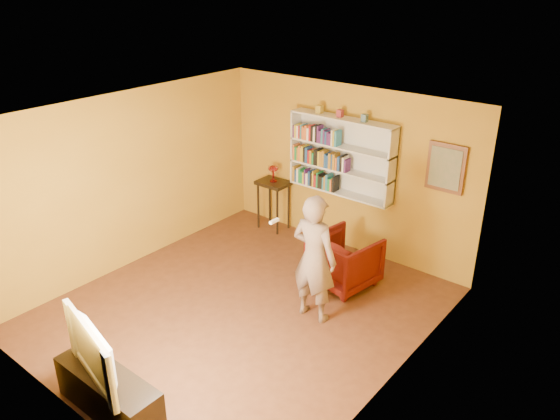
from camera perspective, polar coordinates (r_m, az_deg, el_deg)
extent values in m
cube|color=#4F2B19|center=(7.68, -3.99, -10.68)|extent=(5.30, 5.80, 0.12)
cube|color=#AC7D1F|center=(8.82, 6.94, 4.33)|extent=(5.30, 0.04, 2.70)
cube|color=#AC7D1F|center=(5.66, -22.24, -9.57)|extent=(5.30, 0.04, 2.70)
cube|color=#AC7D1F|center=(8.57, -15.50, 3.01)|extent=(0.04, 5.80, 2.70)
cube|color=#AC7D1F|center=(5.82, 12.38, -7.14)|extent=(0.04, 5.80, 2.70)
cube|color=white|center=(6.50, -4.70, 9.94)|extent=(5.30, 5.80, 0.06)
cube|color=silver|center=(8.71, 6.87, 5.81)|extent=(1.80, 0.03, 1.20)
cube|color=silver|center=(9.08, 1.70, 6.76)|extent=(0.03, 0.28, 1.20)
cube|color=silver|center=(8.19, 11.60, 4.28)|extent=(0.03, 0.28, 1.20)
cube|color=silver|center=(8.81, 6.23, 1.91)|extent=(1.80, 0.28, 0.03)
cube|color=silver|center=(8.68, 6.34, 4.23)|extent=(1.80, 0.28, 0.03)
cube|color=silver|center=(8.55, 6.45, 6.62)|extent=(1.80, 0.28, 0.03)
cube|color=silver|center=(8.43, 6.59, 9.47)|extent=(1.80, 0.28, 0.03)
cube|color=#A0701D|center=(9.18, 1.75, 3.92)|extent=(0.04, 0.19, 0.26)
cube|color=navy|center=(9.16, 1.91, 3.71)|extent=(0.03, 0.16, 0.21)
cube|color=white|center=(9.13, 2.13, 3.77)|extent=(0.03, 0.18, 0.24)
cube|color=#1B7D41|center=(9.10, 2.29, 3.67)|extent=(0.04, 0.16, 0.24)
cube|color=#1B7D41|center=(9.08, 2.50, 3.53)|extent=(0.04, 0.15, 0.21)
cube|color=gold|center=(9.08, 2.76, 3.46)|extent=(0.03, 0.19, 0.19)
cube|color=#4C2062|center=(9.04, 2.85, 3.56)|extent=(0.03, 0.15, 0.25)
cube|color=white|center=(9.04, 3.10, 3.35)|extent=(0.04, 0.18, 0.19)
cube|color=navy|center=(9.00, 3.30, 3.42)|extent=(0.03, 0.16, 0.25)
cube|color=black|center=(8.98, 3.50, 3.29)|extent=(0.04, 0.16, 0.22)
cube|color=gold|center=(8.95, 3.71, 3.37)|extent=(0.03, 0.16, 0.26)
cube|color=#A2191F|center=(8.94, 3.91, 3.14)|extent=(0.04, 0.16, 0.21)
cube|color=#1B7D41|center=(8.91, 4.17, 3.23)|extent=(0.03, 0.18, 0.25)
cube|color=black|center=(8.90, 4.32, 3.11)|extent=(0.03, 0.17, 0.23)
cube|color=black|center=(8.88, 4.57, 2.99)|extent=(0.04, 0.18, 0.21)
cube|color=teal|center=(8.86, 4.78, 2.90)|extent=(0.03, 0.17, 0.20)
cube|color=#A0701D|center=(8.83, 4.90, 2.92)|extent=(0.03, 0.15, 0.23)
cube|color=teal|center=(8.82, 5.16, 2.97)|extent=(0.04, 0.18, 0.26)
cube|color=#1B7D41|center=(8.80, 5.39, 2.73)|extent=(0.04, 0.18, 0.20)
cube|color=#CC6228|center=(8.77, 5.53, 2.64)|extent=(0.03, 0.14, 0.20)
cube|color=black|center=(8.75, 5.83, 2.76)|extent=(0.04, 0.18, 0.25)
cube|color=#CC6228|center=(9.05, 1.71, 6.16)|extent=(0.03, 0.16, 0.26)
cube|color=#1B7D41|center=(9.04, 1.98, 6.02)|extent=(0.04, 0.19, 0.22)
cube|color=#A0701D|center=(9.02, 2.17, 5.96)|extent=(0.03, 0.18, 0.22)
cube|color=#CC6228|center=(8.98, 2.28, 6.01)|extent=(0.03, 0.16, 0.26)
cube|color=gold|center=(8.98, 2.49, 5.93)|extent=(0.02, 0.19, 0.23)
cube|color=gold|center=(8.95, 2.63, 5.97)|extent=(0.03, 0.18, 0.26)
cube|color=black|center=(8.93, 2.81, 5.85)|extent=(0.04, 0.16, 0.24)
cube|color=navy|center=(8.90, 3.01, 5.83)|extent=(0.04, 0.15, 0.26)
cube|color=#A2191F|center=(8.88, 3.24, 5.66)|extent=(0.03, 0.15, 0.22)
cube|color=#A0701D|center=(8.87, 3.51, 5.63)|extent=(0.04, 0.18, 0.22)
cube|color=#1B7D41|center=(8.84, 3.67, 5.46)|extent=(0.03, 0.15, 0.19)
cube|color=black|center=(8.81, 3.90, 5.61)|extent=(0.03, 0.16, 0.25)
cube|color=black|center=(8.80, 4.14, 5.60)|extent=(0.03, 0.18, 0.26)
cube|color=gold|center=(8.78, 4.34, 5.49)|extent=(0.03, 0.18, 0.24)
cube|color=#A0701D|center=(8.74, 4.49, 5.41)|extent=(0.04, 0.14, 0.25)
cube|color=#A0701D|center=(8.72, 4.73, 5.41)|extent=(0.04, 0.14, 0.27)
cube|color=navy|center=(8.70, 4.98, 5.23)|extent=(0.04, 0.15, 0.22)
cube|color=navy|center=(8.69, 5.22, 5.12)|extent=(0.04, 0.16, 0.21)
cube|color=#A0701D|center=(8.66, 5.44, 5.20)|extent=(0.04, 0.15, 0.25)
cube|color=navy|center=(8.64, 5.67, 5.12)|extent=(0.02, 0.16, 0.24)
cube|color=#A0701D|center=(8.62, 5.89, 5.11)|extent=(0.04, 0.16, 0.25)
cube|color=#CC6228|center=(8.60, 6.10, 4.87)|extent=(0.03, 0.15, 0.20)
cube|color=navy|center=(8.58, 6.37, 4.90)|extent=(0.04, 0.16, 0.23)
cube|color=black|center=(8.56, 6.65, 4.92)|extent=(0.03, 0.18, 0.25)
cube|color=white|center=(8.54, 6.84, 4.80)|extent=(0.03, 0.16, 0.23)
cube|color=#4C2062|center=(8.52, 7.03, 4.64)|extent=(0.03, 0.15, 0.20)
cube|color=#4C2062|center=(8.95, 1.75, 8.31)|extent=(0.03, 0.17, 0.20)
cube|color=gold|center=(8.92, 1.87, 8.31)|extent=(0.03, 0.15, 0.21)
cube|color=white|center=(8.90, 2.10, 8.23)|extent=(0.03, 0.16, 0.20)
cube|color=#A2191F|center=(8.88, 2.29, 8.22)|extent=(0.03, 0.16, 0.21)
cube|color=teal|center=(8.87, 2.49, 8.24)|extent=(0.03, 0.18, 0.23)
cube|color=#CC6228|center=(8.84, 2.60, 8.14)|extent=(0.02, 0.14, 0.21)
cube|color=#CC6228|center=(8.84, 2.83, 8.09)|extent=(0.02, 0.19, 0.20)
cube|color=#CC6228|center=(8.80, 2.92, 8.13)|extent=(0.04, 0.14, 0.23)
cube|color=white|center=(8.79, 3.18, 7.98)|extent=(0.04, 0.16, 0.20)
cube|color=#A2191F|center=(8.75, 3.37, 8.08)|extent=(0.03, 0.15, 0.25)
cube|color=black|center=(8.73, 3.60, 8.04)|extent=(0.04, 0.16, 0.25)
cube|color=white|center=(8.72, 3.89, 7.97)|extent=(0.04, 0.18, 0.24)
cube|color=black|center=(8.68, 4.02, 8.00)|extent=(0.03, 0.15, 0.27)
cube|color=#4C2062|center=(8.66, 4.21, 7.96)|extent=(0.03, 0.15, 0.27)
cube|color=#4C2062|center=(8.66, 4.47, 7.71)|extent=(0.04, 0.17, 0.20)
cube|color=teal|center=(8.63, 4.63, 7.74)|extent=(0.03, 0.14, 0.23)
cube|color=#4C2062|center=(8.62, 4.87, 7.68)|extent=(0.03, 0.17, 0.22)
cube|color=navy|center=(8.59, 5.03, 7.58)|extent=(0.03, 0.15, 0.21)
cube|color=#4C2062|center=(8.58, 5.23, 7.54)|extent=(0.03, 0.16, 0.21)
cube|color=#4C2062|center=(8.56, 5.47, 7.45)|extent=(0.04, 0.17, 0.19)
cube|color=white|center=(8.53, 5.67, 7.57)|extent=(0.03, 0.15, 0.25)
cube|color=gold|center=(8.51, 5.86, 7.50)|extent=(0.03, 0.15, 0.24)
cube|color=teal|center=(8.49, 6.07, 7.48)|extent=(0.04, 0.15, 0.25)
cube|color=#B09832|center=(8.65, 4.15, 10.46)|extent=(0.09, 0.09, 0.13)
cube|color=#993341|center=(8.44, 6.29, 10.00)|extent=(0.08, 0.08, 0.11)
cube|color=slate|center=(8.23, 8.83, 9.48)|extent=(0.08, 0.08, 0.11)
cube|color=brown|center=(7.95, 16.94, 4.24)|extent=(0.55, 0.04, 0.70)
cube|color=gray|center=(7.93, 16.87, 4.19)|extent=(0.45, 0.02, 0.58)
cylinder|color=black|center=(9.69, -2.28, 0.42)|extent=(0.04, 0.04, 0.83)
cylinder|color=black|center=(9.43, -0.28, -0.26)|extent=(0.04, 0.04, 0.83)
cylinder|color=black|center=(9.91, -1.07, 0.99)|extent=(0.04, 0.04, 0.83)
cylinder|color=black|center=(9.66, 0.91, 0.35)|extent=(0.04, 0.04, 0.83)
cube|color=black|center=(9.50, -0.70, 2.85)|extent=(0.55, 0.42, 0.06)
cylinder|color=maroon|center=(9.48, -0.70, 3.08)|extent=(0.12, 0.12, 0.02)
cylinder|color=maroon|center=(9.45, -0.71, 3.58)|extent=(0.03, 0.03, 0.16)
ellipsoid|color=maroon|center=(9.41, -0.71, 4.34)|extent=(0.17, 0.17, 0.11)
cylinder|color=#FBE1AC|center=(9.36, -0.31, 4.19)|extent=(0.01, 0.01, 0.12)
cylinder|color=#FBE1AC|center=(9.40, -0.20, 4.29)|extent=(0.01, 0.01, 0.12)
cylinder|color=#FBE1AC|center=(9.45, -0.28, 4.40)|extent=(0.01, 0.01, 0.12)
cylinder|color=#FBE1AC|center=(9.48, -0.52, 4.46)|extent=(0.01, 0.01, 0.12)
cylinder|color=#FBE1AC|center=(9.48, -0.84, 4.47)|extent=(0.01, 0.01, 0.12)
cylinder|color=#FBE1AC|center=(9.46, -1.10, 4.41)|extent=(0.01, 0.01, 0.12)
cylinder|color=#FBE1AC|center=(9.41, -1.22, 4.31)|extent=(0.01, 0.01, 0.12)
cylinder|color=#FBE1AC|center=(9.37, -1.14, 4.21)|extent=(0.01, 0.01, 0.12)
cylinder|color=#FBE1AC|center=(9.34, -0.90, 4.14)|extent=(0.01, 0.01, 0.12)
cylinder|color=#FBE1AC|center=(9.33, -0.58, 4.13)|extent=(0.01, 0.01, 0.12)
imported|color=#3F0404|center=(8.04, 6.76, -5.23)|extent=(0.97, 0.99, 0.79)
imported|color=#6F5A51|center=(7.06, 3.59, -5.07)|extent=(0.65, 0.44, 1.76)
cube|color=white|center=(6.70, -0.61, -1.17)|extent=(0.04, 0.15, 0.04)
cube|color=black|center=(6.27, -17.44, -17.80)|extent=(1.35, 0.40, 0.48)
imported|color=black|center=(5.91, -18.15, -13.61)|extent=(1.17, 0.42, 0.67)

